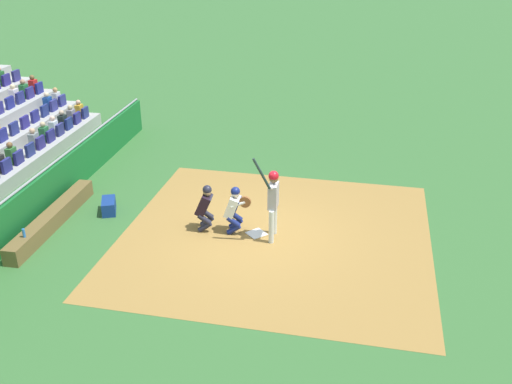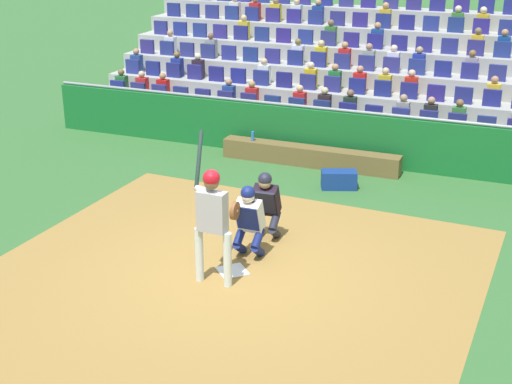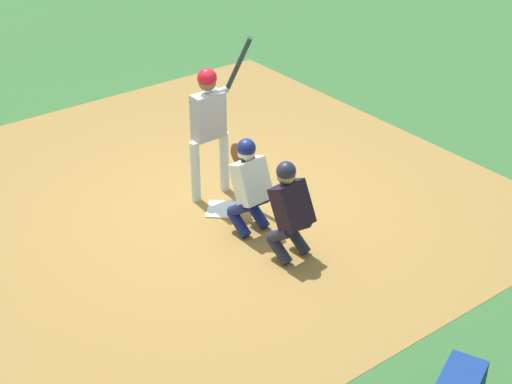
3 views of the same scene
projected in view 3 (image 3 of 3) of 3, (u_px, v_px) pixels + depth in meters
ground_plane at (224, 210)px, 10.59m from camera, size 160.00×160.00×0.00m
infield_dirt_patch at (202, 196)px, 10.92m from camera, size 7.93×8.17×0.01m
home_plate_marker at (224, 209)px, 10.58m from camera, size 0.62×0.62×0.02m
batter_at_plate at (209, 118)px, 10.37m from camera, size 0.71×0.61×2.33m
catcher_crouching at (249, 180)px, 9.82m from camera, size 0.47×0.72×1.30m
home_plate_umpire at (289, 207)px, 9.31m from camera, size 0.48×0.48×1.29m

